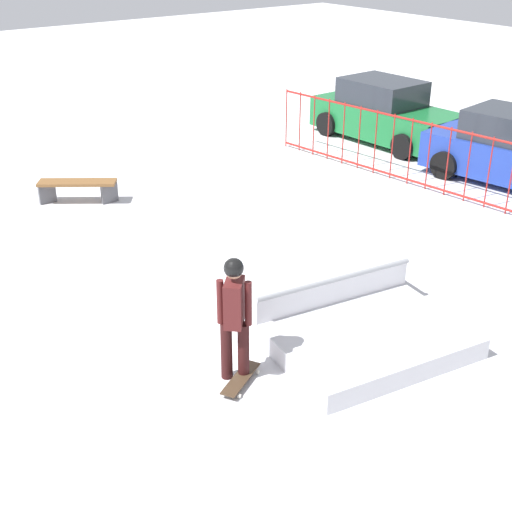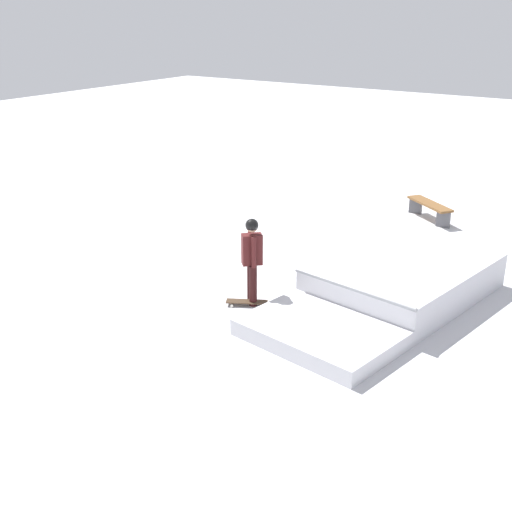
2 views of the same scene
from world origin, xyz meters
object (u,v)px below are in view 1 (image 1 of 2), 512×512
Objects in this scene: skater at (234,311)px; parked_car_green at (385,114)px; skate_ramp at (289,267)px; skateboard at (241,379)px; park_bench at (78,187)px.

skater is 11.41m from parked_car_green.
skater reaches higher than skate_ramp.
skate_ramp is 8.71m from parked_car_green.
skate_ramp is 3.33× the size of skater.
skater is at bearing 52.92° from skateboard.
park_bench is (-7.17, 1.01, 0.28)m from skateboard.
skater reaches higher than parked_car_green.
park_bench is 8.51m from parked_car_green.
parked_car_green is (-4.80, 7.26, 0.41)m from skate_ramp.
skateboard is at bearing -8.01° from park_bench.
skate_ramp is 2.79m from skater.
skate_ramp is 5.59m from park_bench.
skate_ramp is at bearing -58.10° from parked_car_green.
skateboard is 0.19× the size of parked_car_green.
skate_ramp is at bearing -9.82° from skater.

